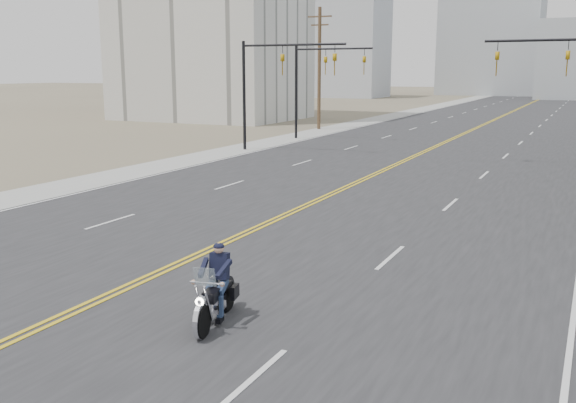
# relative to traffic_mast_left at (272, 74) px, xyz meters

# --- Properties ---
(road) EXTENTS (20.00, 200.00, 0.01)m
(road) POSITION_rel_traffic_mast_left_xyz_m (8.98, 38.00, -4.93)
(road) COLOR #303033
(road) RESTS_ON ground
(sidewalk_left) EXTENTS (3.00, 200.00, 0.01)m
(sidewalk_left) POSITION_rel_traffic_mast_left_xyz_m (-2.52, 38.00, -4.93)
(sidewalk_left) COLOR #A5A5A0
(sidewalk_left) RESTS_ON ground
(traffic_mast_left) EXTENTS (7.10, 0.26, 7.00)m
(traffic_mast_left) POSITION_rel_traffic_mast_left_xyz_m (0.00, 0.00, 0.00)
(traffic_mast_left) COLOR black
(traffic_mast_left) RESTS_ON ground
(traffic_mast_far) EXTENTS (6.10, 0.26, 7.00)m
(traffic_mast_far) POSITION_rel_traffic_mast_left_xyz_m (-0.33, 8.00, -0.06)
(traffic_mast_far) COLOR black
(traffic_mast_far) RESTS_ON ground
(utility_pole_left) EXTENTS (2.20, 0.30, 10.50)m
(utility_pole_left) POSITION_rel_traffic_mast_left_xyz_m (-3.52, 16.00, 0.54)
(utility_pole_left) COLOR brown
(utility_pole_left) RESTS_ON ground
(haze_bldg_a) EXTENTS (14.00, 12.00, 22.00)m
(haze_bldg_a) POSITION_rel_traffic_mast_left_xyz_m (-26.02, 83.00, 6.06)
(haze_bldg_a) COLOR #B7BCC6
(haze_bldg_a) RESTS_ON ground
(haze_bldg_d) EXTENTS (20.00, 15.00, 26.00)m
(haze_bldg_d) POSITION_rel_traffic_mast_left_xyz_m (-3.02, 108.00, 8.06)
(haze_bldg_d) COLOR #ADB2B7
(haze_bldg_d) RESTS_ON ground
(haze_bldg_f) EXTENTS (12.00, 12.00, 16.00)m
(haze_bldg_f) POSITION_rel_traffic_mast_left_xyz_m (-41.02, 98.00, 3.06)
(haze_bldg_f) COLOR #ADB2B7
(haze_bldg_f) RESTS_ON ground
(motorcyclist) EXTENTS (1.34, 2.27, 1.66)m
(motorcyclist) POSITION_rel_traffic_mast_left_xyz_m (12.08, -26.14, -4.11)
(motorcyclist) COLOR black
(motorcyclist) RESTS_ON ground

